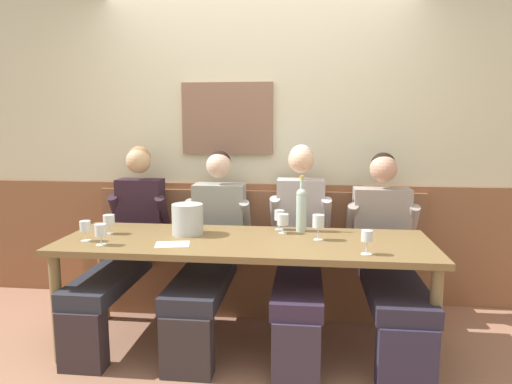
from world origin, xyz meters
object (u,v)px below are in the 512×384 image
Objects in this scene: wine_glass_mid_left at (367,237)px; wine_glass_left_end at (101,231)px; person_right_seat at (388,250)px; wine_glass_center_front at (283,221)px; wine_bottle_clear_water at (301,208)px; wine_glass_center_rear at (85,227)px; wine_glass_near_bucket at (109,220)px; ice_bucket at (187,219)px; wine_glass_by_bottle at (279,216)px; person_center_left_seat at (300,242)px; person_center_right_seat at (211,243)px; wine_glass_right_end at (318,222)px; person_left_seat at (125,240)px; wall_bench at (256,274)px; dining_table at (245,251)px.

wine_glass_mid_left reaches higher than wine_glass_left_end.
person_right_seat reaches higher than wine_glass_center_front.
wine_glass_center_rear is at bearing -162.71° from wine_bottle_clear_water.
wine_glass_center_front is at bearing 7.07° from wine_glass_near_bucket.
ice_bucket is 1.51× the size of wine_glass_by_bottle.
person_center_right_seat is at bearing -179.53° from person_center_left_seat.
wine_glass_center_front is at bearing 21.39° from wine_glass_left_end.
ice_bucket is (-0.76, -0.23, 0.20)m from person_center_left_seat.
wine_glass_left_end is (-1.35, -0.28, -0.03)m from wine_glass_right_end.
person_left_seat reaches higher than wine_glass_left_end.
ice_bucket is 1.57× the size of wine_glass_center_front.
ice_bucket is at bearing 5.16° from wine_glass_near_bucket.
wall_bench reaches higher than wine_glass_mid_left.
wall_bench is 6.91× the size of wine_bottle_clear_water.
person_right_seat is at bearing 17.70° from dining_table.
wine_glass_near_bucket is (-0.94, 0.05, 0.17)m from dining_table.
person_right_seat is 7.65× the size of wine_glass_right_end.
dining_table is 0.92m from wine_glass_left_end.
person_left_seat is at bearing 158.59° from ice_bucket.
wine_glass_center_front is (-0.24, 0.16, -0.03)m from wine_glass_right_end.
wine_glass_center_front is (-0.11, -0.13, 0.19)m from person_center_left_seat.
person_left_seat reaches higher than dining_table.
person_center_left_seat is 0.24m from wine_glass_by_bottle.
person_center_right_seat is 0.83m from wine_glass_left_end.
wall_bench is 16.25× the size of wine_glass_right_end.
wall_bench is 20.50× the size of wine_glass_near_bucket.
wine_glass_right_end is at bearing -20.19° from person_center_right_seat.
person_center_left_seat reaches higher than wine_glass_mid_left.
wall_bench is 0.61m from person_center_left_seat.
wall_bench is at bearing 46.30° from wine_glass_left_end.
person_left_seat is (-0.94, -0.36, 0.35)m from wall_bench.
wall_bench is at bearing 54.75° from ice_bucket.
person_center_right_seat is 3.27× the size of wine_bottle_clear_water.
wine_glass_by_bottle is (-0.16, 0.03, -0.07)m from wine_bottle_clear_water.
wine_glass_center_rear is 1.30m from wine_glass_by_bottle.
wine_glass_center_front is at bearing -5.44° from person_left_seat.
person_right_seat is 1.95m from wine_glass_near_bucket.
wine_glass_mid_left is 1.62m from wine_glass_left_end.
wine_glass_right_end is at bearing 5.34° from dining_table.
ice_bucket is at bearing 176.26° from wine_glass_right_end.
dining_table is 1.04m from wine_glass_center_rear.
person_center_right_seat reaches higher than wine_glass_mid_left.
person_center_right_seat is (-0.29, 0.33, -0.05)m from dining_table.
person_left_seat is at bearing 174.56° from wine_glass_center_front.
wine_glass_near_bucket reaches higher than dining_table.
wine_glass_center_front is (1.25, 0.35, -0.00)m from wine_glass_center_rear.
wine_bottle_clear_water is at bearing 13.18° from ice_bucket.
person_right_seat is at bearing 7.63° from wine_glass_near_bucket.
wine_glass_mid_left is at bearing -0.83° from wine_glass_left_end.
wine_glass_by_bottle is (-0.76, -0.00, 0.23)m from person_right_seat.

